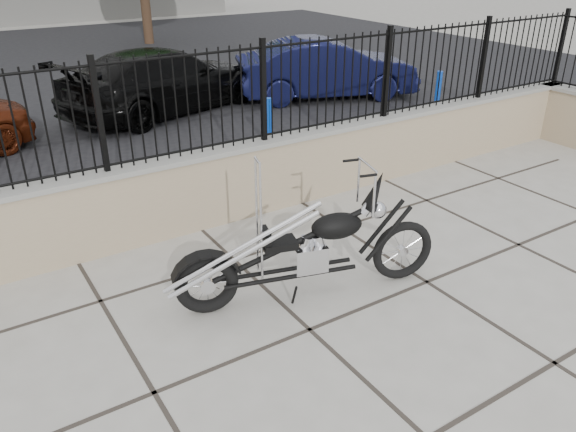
% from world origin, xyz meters
% --- Properties ---
extents(ground_plane, '(90.00, 90.00, 0.00)m').
position_xyz_m(ground_plane, '(0.00, 0.00, 0.00)').
color(ground_plane, '#99968E').
rests_on(ground_plane, ground).
extents(parking_lot, '(30.00, 30.00, 0.00)m').
position_xyz_m(parking_lot, '(0.00, 12.50, 0.00)').
color(parking_lot, black).
rests_on(parking_lot, ground).
extents(retaining_wall, '(14.00, 0.36, 0.96)m').
position_xyz_m(retaining_wall, '(0.00, 2.50, 0.48)').
color(retaining_wall, gray).
rests_on(retaining_wall, ground_plane).
extents(iron_fence, '(14.00, 0.08, 1.20)m').
position_xyz_m(iron_fence, '(0.00, 2.50, 1.56)').
color(iron_fence, black).
rests_on(iron_fence, retaining_wall).
extents(chopper_motorcycle, '(2.59, 1.12, 1.54)m').
position_xyz_m(chopper_motorcycle, '(0.28, 0.50, 0.77)').
color(chopper_motorcycle, black).
rests_on(chopper_motorcycle, ground_plane).
extents(car_black, '(4.85, 3.17, 1.30)m').
position_xyz_m(car_black, '(1.67, 7.73, 0.65)').
color(car_black, black).
rests_on(car_black, parking_lot).
extents(car_blue, '(4.22, 2.67, 1.31)m').
position_xyz_m(car_blue, '(5.17, 6.86, 0.66)').
color(car_blue, black).
rests_on(car_blue, parking_lot).
extents(bollard_b, '(0.12, 0.12, 0.85)m').
position_xyz_m(bollard_b, '(2.33, 4.64, 0.43)').
color(bollard_b, blue).
rests_on(bollard_b, ground_plane).
extents(bollard_c, '(0.12, 0.12, 0.92)m').
position_xyz_m(bollard_c, '(6.15, 4.41, 0.46)').
color(bollard_c, '#0E35D3').
rests_on(bollard_c, ground_plane).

